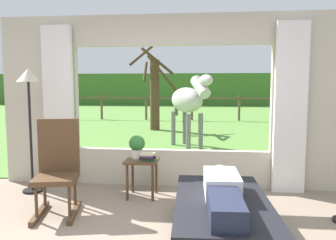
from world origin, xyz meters
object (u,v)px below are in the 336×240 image
horse (188,101)px  pasture_tree (154,91)px  potted_plant (137,145)px  recliner_sofa (222,219)px  rocking_chair (58,168)px  floor_lamp_left (29,93)px  reclining_person (223,191)px  book_stack (148,157)px  side_table (142,166)px

horse → pasture_tree: pasture_tree is taller
potted_plant → pasture_tree: bearing=96.3°
recliner_sofa → pasture_tree: bearing=100.8°
rocking_chair → floor_lamp_left: bearing=123.0°
floor_lamp_left → pasture_tree: (0.80, 6.65, -0.07)m
reclining_person → recliner_sofa: bearing=87.9°
rocking_chair → pasture_tree: size_ratio=0.38×
recliner_sofa → pasture_tree: pasture_tree is taller
horse → rocking_chair: bearing=42.8°
reclining_person → rocking_chair: rocking_chair is taller
rocking_chair → book_stack: 1.15m
rocking_chair → pasture_tree: bearing=77.3°
recliner_sofa → floor_lamp_left: bearing=152.1°
rocking_chair → floor_lamp_left: floor_lamp_left is taller
reclining_person → pasture_tree: size_ratio=0.48×
potted_plant → floor_lamp_left: floor_lamp_left is taller
reclining_person → horse: 4.90m
book_stack → pasture_tree: bearing=97.6°
floor_lamp_left → pasture_tree: bearing=83.2°
reclining_person → potted_plant: potted_plant is taller
recliner_sofa → rocking_chair: rocking_chair is taller
recliner_sofa → side_table: side_table is taller
potted_plant → side_table: bearing=-36.9°
reclining_person → side_table: bearing=126.6°
horse → pasture_tree: (-1.27, 3.13, 0.19)m
rocking_chair → potted_plant: bearing=29.1°
side_table → book_stack: book_stack is taller
side_table → horse: (0.46, 3.57, 0.73)m
reclining_person → side_table: reclining_person is taller
side_table → pasture_tree: 6.81m
recliner_sofa → reclining_person: (0.00, -0.05, 0.30)m
reclining_person → book_stack: bearing=125.4°
potted_plant → rocking_chair: bearing=-138.9°
rocking_chair → pasture_tree: 7.40m
potted_plant → floor_lamp_left: 1.68m
horse → pasture_tree: 3.39m
recliner_sofa → rocking_chair: bearing=161.6°
potted_plant → horse: size_ratio=0.18×
recliner_sofa → reclining_person: 0.31m
floor_lamp_left → rocking_chair: bearing=-45.0°
rocking_chair → horse: bearing=60.2°
side_table → rocking_chair: bearing=-144.0°
rocking_chair → pasture_tree: (0.09, 7.36, 0.80)m
floor_lamp_left → recliner_sofa: bearing=-25.8°
rocking_chair → floor_lamp_left: (-0.71, 0.71, 0.87)m
side_table → potted_plant: 0.29m
reclining_person → rocking_chair: bearing=160.2°
rocking_chair → floor_lamp_left: size_ratio=0.64×
recliner_sofa → floor_lamp_left: size_ratio=0.99×
recliner_sofa → horse: bearing=94.4°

